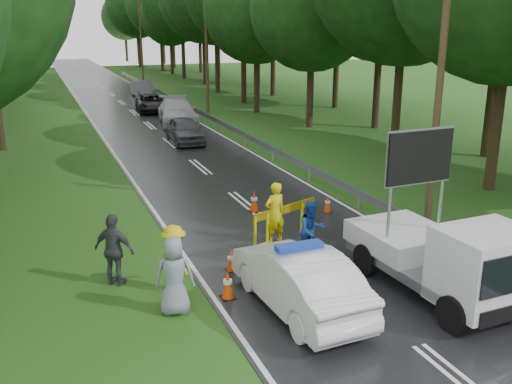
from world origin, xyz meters
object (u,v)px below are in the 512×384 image
work_truck (447,257)px  officer (275,213)px  barrier (285,214)px  queue_car_third (152,103)px  queue_car_second (177,112)px  police_sedan (298,279)px  queue_car_fourth (142,89)px  queue_car_first (185,130)px  civilian (312,230)px

work_truck → officer: size_ratio=2.63×
barrier → queue_car_third: queue_car_third is taller
queue_car_second → queue_car_third: queue_car_second is taller
police_sedan → queue_car_second: 26.34m
barrier → queue_car_fourth: 37.22m
queue_car_first → civilian: bearing=-90.5°
barrier → civilian: (0.05, -1.70, 0.04)m
queue_car_third → queue_car_fourth: 9.38m
officer → queue_car_second: (2.39, 22.02, -0.13)m
civilian → queue_car_first: bearing=82.8°
police_sedan → queue_car_third: size_ratio=0.98×
queue_car_fourth → officer: bearing=-94.4°
queue_car_first → queue_car_third: bearing=89.5°
barrier → officer: 0.50m
queue_car_first → queue_car_fourth: size_ratio=0.93×
civilian → queue_car_third: civilian is taller
barrier → queue_car_first: (0.86, 15.66, -0.12)m
queue_car_second → queue_car_fourth: queue_car_second is taller
civilian → police_sedan: bearing=-127.0°
work_truck → queue_car_first: size_ratio=1.22×
queue_car_first → queue_car_second: 6.25m
work_truck → queue_car_second: bearing=87.4°
queue_car_fourth → queue_car_first: bearing=-94.3°
queue_car_third → queue_car_fourth: queue_car_fourth is taller
officer → queue_car_first: officer is taller
civilian → queue_car_first: (0.81, 17.36, -0.15)m
queue_car_first → queue_car_third: 12.17m
queue_car_first → queue_car_second: (1.10, 6.15, 0.12)m
police_sedan → queue_car_first: (2.44, 19.94, -0.05)m
police_sedan → queue_car_second: (3.54, 26.10, 0.08)m
police_sedan → queue_car_fourth: (4.05, 41.42, -0.02)m
officer → civilian: bearing=95.9°
police_sedan → queue_car_first: bearing=-100.2°
officer → queue_car_third: officer is taller
queue_car_first → queue_car_second: bearing=82.1°
work_truck → civilian: size_ratio=2.94×
police_sedan → queue_car_first: police_sedan is taller
queue_car_second → police_sedan: bearing=-90.0°
work_truck → civilian: 3.88m
officer → queue_car_first: size_ratio=0.46×
work_truck → police_sedan: bearing=165.3°
police_sedan → civilian: size_ratio=2.69×
officer → queue_car_first: 15.92m
queue_car_second → barrier: bearing=-87.4°
officer → queue_car_fourth: size_ratio=0.43×
work_truck → queue_car_third: work_truck is taller
queue_car_second → queue_car_third: size_ratio=1.22×
police_sedan → queue_car_fourth: bearing=-98.8°
civilian → queue_car_third: 29.55m
police_sedan → barrier: 4.57m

